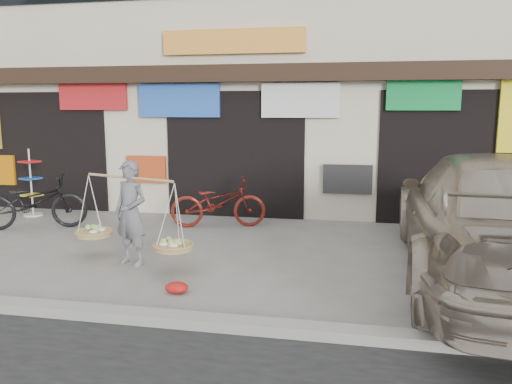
% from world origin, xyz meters
% --- Properties ---
extents(ground, '(70.00, 70.00, 0.00)m').
position_xyz_m(ground, '(0.00, 0.00, 0.00)').
color(ground, gray).
rests_on(ground, ground).
extents(kerb, '(70.00, 0.25, 0.12)m').
position_xyz_m(kerb, '(0.00, -2.00, 0.06)').
color(kerb, gray).
rests_on(kerb, ground).
extents(shophouse_block, '(14.00, 6.32, 7.00)m').
position_xyz_m(shophouse_block, '(-0.00, 6.42, 3.45)').
color(shophouse_block, beige).
rests_on(shophouse_block, ground).
extents(street_vendor, '(2.08, 1.06, 1.58)m').
position_xyz_m(street_vendor, '(-0.76, -0.08, 0.73)').
color(street_vendor, slate).
rests_on(street_vendor, ground).
extents(bike_0, '(2.12, 1.42, 1.05)m').
position_xyz_m(bike_0, '(-3.62, 1.66, 0.53)').
color(bike_0, black).
rests_on(bike_0, ground).
extents(bike_2, '(1.99, 1.13, 0.99)m').
position_xyz_m(bike_2, '(-0.11, 2.50, 0.49)').
color(bike_2, maroon).
rests_on(bike_2, ground).
extents(suv, '(2.89, 6.32, 1.79)m').
position_xyz_m(suv, '(4.46, 0.13, 0.90)').
color(suv, '#A89A87').
rests_on(suv, ground).
extents(display_rack, '(0.44, 0.44, 1.47)m').
position_xyz_m(display_rack, '(-4.40, 2.72, 0.59)').
color(display_rack, silver).
rests_on(display_rack, ground).
extents(red_bag, '(0.31, 0.25, 0.14)m').
position_xyz_m(red_bag, '(0.31, -1.09, 0.07)').
color(red_bag, red).
rests_on(red_bag, ground).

